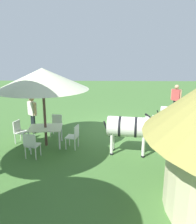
% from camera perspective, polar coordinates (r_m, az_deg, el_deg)
% --- Properties ---
extents(ground_plane, '(36.00, 36.00, 0.00)m').
position_cam_1_polar(ground_plane, '(11.05, 5.64, -4.09)').
color(ground_plane, '#426D32').
extents(shade_umbrella, '(3.38, 3.38, 2.97)m').
position_cam_1_polar(shade_umbrella, '(8.71, -13.50, 7.93)').
color(shade_umbrella, brown).
rests_on(shade_umbrella, ground_plane).
extents(patio_dining_table, '(1.31, 1.05, 0.74)m').
position_cam_1_polar(patio_dining_table, '(9.13, -12.77, -4.18)').
color(patio_dining_table, silver).
rests_on(patio_dining_table, ground_plane).
extents(patio_chair_near_lawn, '(0.51, 0.52, 0.90)m').
position_cam_1_polar(patio_chair_near_lawn, '(9.74, -18.78, -4.23)').
color(patio_chair_near_lawn, white).
rests_on(patio_chair_near_lawn, ground_plane).
extents(patio_chair_east_end, '(0.51, 0.49, 0.90)m').
position_cam_1_polar(patio_chair_east_end, '(8.22, -16.09, -7.56)').
color(patio_chair_east_end, silver).
rests_on(patio_chair_east_end, ground_plane).
extents(patio_chair_near_hut, '(0.51, 0.52, 0.90)m').
position_cam_1_polar(patio_chair_near_hut, '(8.73, -5.92, -5.69)').
color(patio_chair_near_hut, white).
rests_on(patio_chair_near_hut, ground_plane).
extents(patio_chair_west_end, '(0.50, 0.48, 0.90)m').
position_cam_1_polar(patio_chair_west_end, '(10.18, -10.22, -2.84)').
color(patio_chair_west_end, silver).
rests_on(patio_chair_west_end, ground_plane).
extents(guest_beside_umbrella, '(0.47, 0.47, 1.67)m').
position_cam_1_polar(guest_beside_umbrella, '(10.57, -15.86, 0.19)').
color(guest_beside_umbrella, black).
rests_on(guest_beside_umbrella, ground_plane).
extents(standing_watcher, '(0.50, 0.49, 1.77)m').
position_cam_1_polar(standing_watcher, '(13.63, 18.63, 3.45)').
color(standing_watcher, black).
rests_on(standing_watcher, ground_plane).
extents(striped_lounge_chair, '(0.65, 0.88, 0.61)m').
position_cam_1_polar(striped_lounge_chair, '(10.39, 4.50, -3.83)').
color(striped_lounge_chair, teal).
rests_on(striped_lounge_chair, ground_plane).
extents(zebra_nearest_camera, '(2.11, 0.92, 1.53)m').
position_cam_1_polar(zebra_nearest_camera, '(8.15, 7.83, -3.75)').
color(zebra_nearest_camera, silver).
rests_on(zebra_nearest_camera, ground_plane).
extents(zebra_by_umbrella, '(2.36, 0.95, 1.53)m').
position_cam_1_polar(zebra_by_umbrella, '(10.13, 20.21, -0.85)').
color(zebra_by_umbrella, silver).
rests_on(zebra_by_umbrella, ground_plane).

